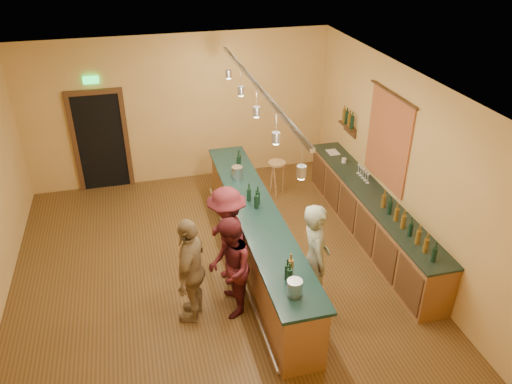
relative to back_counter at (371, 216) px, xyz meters
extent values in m
plane|color=#533517|center=(-2.97, -0.18, -0.49)|extent=(7.00, 7.00, 0.00)
cube|color=silver|center=(-2.97, -0.18, 2.71)|extent=(6.50, 7.00, 0.02)
cube|color=tan|center=(-2.97, 3.32, 1.11)|extent=(6.50, 0.02, 3.20)
cube|color=tan|center=(-2.97, -3.68, 1.11)|extent=(6.50, 0.02, 3.20)
cube|color=tan|center=(0.28, -0.18, 1.11)|extent=(0.02, 7.00, 3.20)
cube|color=black|center=(-4.67, 3.30, 0.56)|extent=(0.95, 0.06, 2.10)
cube|color=#442914|center=(-5.19, 3.28, 0.56)|extent=(0.10, 0.08, 2.10)
cube|color=#442914|center=(-4.14, 3.28, 0.56)|extent=(0.10, 0.08, 2.10)
cube|color=#442914|center=(-4.67, 3.28, 1.66)|extent=(1.15, 0.08, 0.10)
cube|color=#19E54C|center=(-4.67, 3.27, 1.91)|extent=(0.30, 0.04, 0.15)
cube|color=maroon|center=(0.26, 0.22, 1.36)|extent=(0.03, 1.40, 1.60)
cube|color=#442914|center=(0.19, 1.72, 1.06)|extent=(0.16, 0.55, 0.03)
cube|color=#442914|center=(0.26, 1.72, 0.96)|extent=(0.03, 0.55, 0.18)
cube|color=olive|center=(0.00, 0.02, -0.04)|extent=(0.55, 4.50, 0.90)
cube|color=black|center=(0.00, 0.02, 0.43)|extent=(0.60, 4.55, 0.04)
cylinder|color=silver|center=(0.00, 1.32, 0.50)|extent=(0.09, 0.09, 0.09)
cube|color=silver|center=(-0.03, 1.82, 0.46)|extent=(0.22, 0.30, 0.01)
cube|color=olive|center=(-2.19, -0.18, 0.01)|extent=(0.60, 5.00, 1.00)
cube|color=#122B27|center=(-2.19, -0.18, 0.54)|extent=(0.70, 5.10, 0.05)
cylinder|color=silver|center=(-2.55, -0.18, -0.34)|extent=(0.05, 5.00, 0.05)
cylinder|color=silver|center=(-2.24, -2.28, 0.67)|extent=(0.20, 0.20, 0.22)
cylinder|color=silver|center=(-2.24, 1.02, 0.67)|extent=(0.20, 0.20, 0.22)
cube|color=silver|center=(-2.19, -0.18, 2.65)|extent=(0.06, 4.60, 0.05)
cylinder|color=silver|center=(-2.19, -2.18, 2.46)|extent=(0.01, 0.01, 0.35)
cylinder|color=#A5A5AD|center=(-2.19, -2.18, 2.26)|extent=(0.11, 0.11, 0.14)
cylinder|color=#FFEABF|center=(-2.19, -2.18, 2.18)|extent=(0.08, 0.08, 0.02)
cylinder|color=silver|center=(-2.19, -1.18, 2.46)|extent=(0.01, 0.01, 0.35)
cylinder|color=#A5A5AD|center=(-2.19, -1.18, 2.26)|extent=(0.11, 0.11, 0.14)
cylinder|color=#FFEABF|center=(-2.19, -1.18, 2.18)|extent=(0.08, 0.08, 0.02)
cylinder|color=silver|center=(-2.19, -0.18, 2.46)|extent=(0.01, 0.01, 0.35)
cylinder|color=#A5A5AD|center=(-2.19, -0.18, 2.26)|extent=(0.11, 0.11, 0.14)
cylinder|color=#FFEABF|center=(-2.19, -0.18, 2.18)|extent=(0.08, 0.08, 0.02)
cylinder|color=silver|center=(-2.19, 0.82, 2.46)|extent=(0.01, 0.01, 0.35)
cylinder|color=#A5A5AD|center=(-2.19, 0.82, 2.26)|extent=(0.11, 0.11, 0.14)
cylinder|color=#FFEABF|center=(-2.19, 0.82, 2.18)|extent=(0.08, 0.08, 0.02)
cylinder|color=silver|center=(-2.19, 1.82, 2.46)|extent=(0.01, 0.01, 0.35)
cylinder|color=#A5A5AD|center=(-2.19, 1.82, 2.26)|extent=(0.11, 0.11, 0.14)
cylinder|color=#FFEABF|center=(-2.19, 1.82, 2.18)|extent=(0.08, 0.08, 0.02)
imported|color=gray|center=(-1.64, -1.44, 0.41)|extent=(0.53, 0.71, 1.79)
imported|color=#59191E|center=(-2.86, -1.23, 0.31)|extent=(0.70, 0.84, 1.59)
imported|color=#997A51|center=(-3.41, -1.19, 0.36)|extent=(0.77, 1.07, 1.69)
imported|color=#59191E|center=(-2.74, -0.48, 0.36)|extent=(0.82, 1.19, 1.68)
cylinder|color=#AB764D|center=(-1.17, 2.02, 0.25)|extent=(0.37, 0.37, 0.04)
cylinder|color=#AB764D|center=(-1.03, 2.02, -0.13)|extent=(0.04, 0.04, 0.72)
cylinder|color=#AB764D|center=(-1.24, 2.14, -0.13)|extent=(0.04, 0.04, 0.72)
cylinder|color=#AB764D|center=(-1.24, 1.90, -0.13)|extent=(0.04, 0.04, 0.72)
camera|label=1|loc=(-3.94, -6.88, 4.81)|focal=35.00mm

